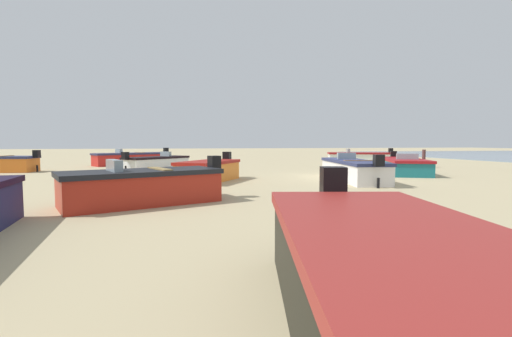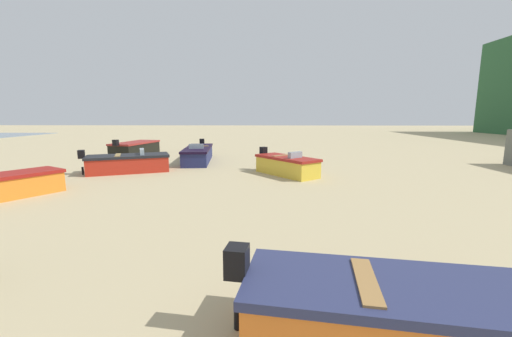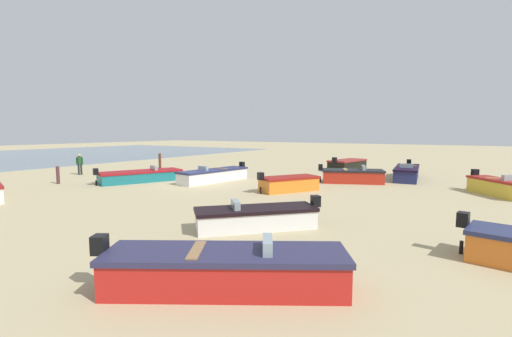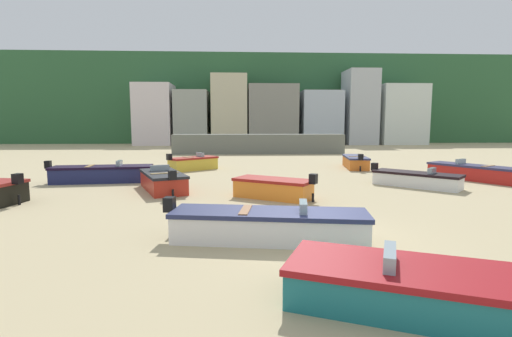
{
  "view_description": "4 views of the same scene",
  "coord_description": "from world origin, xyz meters",
  "px_view_note": "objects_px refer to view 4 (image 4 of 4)",
  "views": [
    {
      "loc": [
        -15.37,
        7.22,
        1.56
      ],
      "look_at": [
        0.3,
        3.92,
        0.41
      ],
      "focal_mm": 25.47,
      "sensor_mm": 36.0,
      "label": 1
    },
    {
      "loc": [
        9.65,
        15.0,
        2.82
      ],
      "look_at": [
        -3.44,
        14.62,
        0.61
      ],
      "focal_mm": 22.23,
      "sensor_mm": 36.0,
      "label": 2
    },
    {
      "loc": [
        16.71,
        14.79,
        3.34
      ],
      "look_at": [
        -1.29,
        3.59,
        1.09
      ],
      "focal_mm": 24.61,
      "sensor_mm": 36.0,
      "label": 3
    },
    {
      "loc": [
        -2.32,
        -9.75,
        3.18
      ],
      "look_at": [
        -1.33,
        9.55,
        0.85
      ],
      "focal_mm": 26.53,
      "sensor_mm": 36.0,
      "label": 4
    }
  ],
  "objects_px": {
    "boat_orange_4": "(355,162)",
    "boat_white_9": "(269,226)",
    "boat_navy_7": "(102,174)",
    "boat_orange_10": "(274,188)",
    "boat_white_0": "(416,179)",
    "boat_yellow_3": "(193,163)",
    "boat_teal_6": "(447,293)",
    "boat_red_8": "(163,181)",
    "boat_red_5": "(476,173)"
  },
  "relations": [
    {
      "from": "boat_orange_4",
      "to": "boat_teal_6",
      "type": "bearing_deg",
      "value": -95.02
    },
    {
      "from": "boat_orange_4",
      "to": "boat_navy_7",
      "type": "relative_size",
      "value": 0.77
    },
    {
      "from": "boat_orange_10",
      "to": "boat_teal_6",
      "type": "bearing_deg",
      "value": -137.84
    },
    {
      "from": "boat_orange_4",
      "to": "boat_red_8",
      "type": "relative_size",
      "value": 1.01
    },
    {
      "from": "boat_yellow_3",
      "to": "boat_white_9",
      "type": "distance_m",
      "value": 16.31
    },
    {
      "from": "boat_red_5",
      "to": "boat_navy_7",
      "type": "distance_m",
      "value": 20.6
    },
    {
      "from": "boat_red_5",
      "to": "boat_white_9",
      "type": "relative_size",
      "value": 0.91
    },
    {
      "from": "boat_red_8",
      "to": "boat_teal_6",
      "type": "bearing_deg",
      "value": -82.31
    },
    {
      "from": "boat_yellow_3",
      "to": "boat_white_0",
      "type": "bearing_deg",
      "value": 19.75
    },
    {
      "from": "boat_yellow_3",
      "to": "boat_navy_7",
      "type": "xyz_separation_m",
      "value": [
        -4.29,
        -5.14,
        -0.01
      ]
    },
    {
      "from": "boat_orange_4",
      "to": "boat_orange_10",
      "type": "relative_size",
      "value": 1.19
    },
    {
      "from": "boat_yellow_3",
      "to": "boat_red_8",
      "type": "distance_m",
      "value": 7.88
    },
    {
      "from": "boat_red_5",
      "to": "boat_teal_6",
      "type": "distance_m",
      "value": 17.48
    },
    {
      "from": "boat_navy_7",
      "to": "boat_yellow_3",
      "type": "bearing_deg",
      "value": 134.16
    },
    {
      "from": "boat_white_0",
      "to": "boat_red_8",
      "type": "relative_size",
      "value": 0.93
    },
    {
      "from": "boat_orange_4",
      "to": "boat_red_5",
      "type": "height_order",
      "value": "boat_red_5"
    },
    {
      "from": "boat_white_0",
      "to": "boat_teal_6",
      "type": "xyz_separation_m",
      "value": [
        -5.51,
        -12.49,
        0.0
      ]
    },
    {
      "from": "boat_red_5",
      "to": "boat_orange_10",
      "type": "bearing_deg",
      "value": 169.79
    },
    {
      "from": "boat_white_0",
      "to": "boat_red_8",
      "type": "xyz_separation_m",
      "value": [
        -12.49,
        -0.39,
        0.07
      ]
    },
    {
      "from": "boat_yellow_3",
      "to": "boat_red_8",
      "type": "height_order",
      "value": "boat_yellow_3"
    },
    {
      "from": "boat_red_5",
      "to": "boat_red_8",
      "type": "xyz_separation_m",
      "value": [
        -16.84,
        -2.33,
        0.01
      ]
    },
    {
      "from": "boat_white_0",
      "to": "boat_yellow_3",
      "type": "height_order",
      "value": "boat_yellow_3"
    },
    {
      "from": "boat_red_5",
      "to": "boat_orange_10",
      "type": "height_order",
      "value": "boat_red_5"
    },
    {
      "from": "boat_navy_7",
      "to": "boat_orange_10",
      "type": "distance_m",
      "value": 10.05
    },
    {
      "from": "boat_orange_4",
      "to": "boat_white_9",
      "type": "xyz_separation_m",
      "value": [
        -7.61,
        -16.51,
        -0.0
      ]
    },
    {
      "from": "boat_teal_6",
      "to": "boat_red_8",
      "type": "xyz_separation_m",
      "value": [
        -6.98,
        12.1,
        0.07
      ]
    },
    {
      "from": "boat_yellow_3",
      "to": "boat_teal_6",
      "type": "bearing_deg",
      "value": -20.34
    },
    {
      "from": "boat_red_5",
      "to": "boat_white_9",
      "type": "height_order",
      "value": "boat_red_5"
    },
    {
      "from": "boat_orange_4",
      "to": "boat_white_9",
      "type": "height_order",
      "value": "boat_orange_4"
    },
    {
      "from": "boat_white_9",
      "to": "boat_navy_7",
      "type": "bearing_deg",
      "value": -133.95
    },
    {
      "from": "boat_teal_6",
      "to": "boat_orange_10",
      "type": "bearing_deg",
      "value": 33.62
    },
    {
      "from": "boat_navy_7",
      "to": "boat_red_8",
      "type": "height_order",
      "value": "boat_navy_7"
    },
    {
      "from": "boat_navy_7",
      "to": "boat_white_0",
      "type": "bearing_deg",
      "value": 75.85
    },
    {
      "from": "boat_white_0",
      "to": "boat_orange_10",
      "type": "relative_size",
      "value": 1.1
    },
    {
      "from": "boat_white_0",
      "to": "boat_yellow_3",
      "type": "xyz_separation_m",
      "value": [
        -11.95,
        7.48,
        0.08
      ]
    },
    {
      "from": "boat_white_0",
      "to": "boat_teal_6",
      "type": "distance_m",
      "value": 13.65
    },
    {
      "from": "boat_teal_6",
      "to": "boat_navy_7",
      "type": "relative_size",
      "value": 1.0
    },
    {
      "from": "boat_yellow_3",
      "to": "boat_teal_6",
      "type": "distance_m",
      "value": 20.98
    },
    {
      "from": "boat_white_0",
      "to": "boat_navy_7",
      "type": "xyz_separation_m",
      "value": [
        -16.25,
        2.34,
        0.07
      ]
    },
    {
      "from": "boat_teal_6",
      "to": "boat_red_8",
      "type": "distance_m",
      "value": 13.97
    },
    {
      "from": "boat_orange_4",
      "to": "boat_orange_10",
      "type": "distance_m",
      "value": 12.65
    },
    {
      "from": "boat_red_5",
      "to": "boat_navy_7",
      "type": "bearing_deg",
      "value": 148.13
    },
    {
      "from": "boat_teal_6",
      "to": "boat_white_9",
      "type": "distance_m",
      "value": 4.87
    },
    {
      "from": "boat_white_0",
      "to": "boat_orange_10",
      "type": "bearing_deg",
      "value": -27.39
    },
    {
      "from": "boat_red_5",
      "to": "boat_orange_4",
      "type": "bearing_deg",
      "value": 97.42
    },
    {
      "from": "boat_navy_7",
      "to": "boat_white_9",
      "type": "height_order",
      "value": "boat_navy_7"
    },
    {
      "from": "boat_red_5",
      "to": "boat_navy_7",
      "type": "relative_size",
      "value": 0.92
    },
    {
      "from": "boat_red_5",
      "to": "boat_orange_10",
      "type": "relative_size",
      "value": 1.43
    },
    {
      "from": "boat_orange_4",
      "to": "boat_white_0",
      "type": "bearing_deg",
      "value": -77.77
    },
    {
      "from": "boat_yellow_3",
      "to": "boat_white_9",
      "type": "xyz_separation_m",
      "value": [
        3.83,
        -15.86,
        -0.03
      ]
    }
  ]
}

